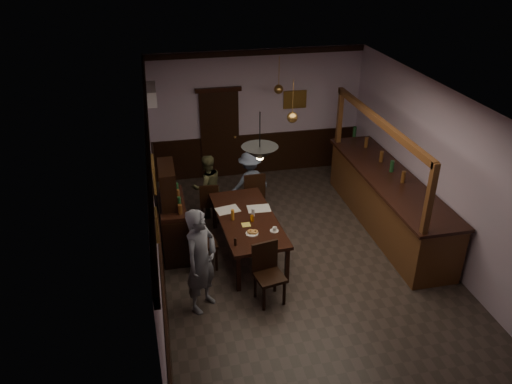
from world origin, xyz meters
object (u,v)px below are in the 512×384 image
object	(u,v)px
person_seated_left	(207,186)
pendant_iron	(260,153)
chair_far_right	(253,192)
pendant_brass_mid	(292,118)
pendant_brass_far	(279,89)
person_seated_right	(250,182)
bar_counter	(387,200)
chair_side	(198,240)
chair_far_left	(210,201)
person_standing	(201,261)
dining_table	(247,221)
sideboard	(173,217)
chair_near	(268,270)
soda_can	(252,218)
coffee_cup	(275,229)

from	to	relation	value
person_seated_left	pendant_iron	bearing A→B (deg)	87.39
chair_far_right	person_seated_left	world-z (taller)	person_seated_left
pendant_brass_mid	pendant_brass_far	size ratio (longest dim) A/B	1.00
person_seated_right	bar_counter	xyz separation A→B (m)	(2.53, -1.21, -0.07)
chair_side	bar_counter	size ratio (longest dim) A/B	0.25
chair_far_left	person_standing	xyz separation A→B (m)	(-0.44, -2.56, 0.39)
dining_table	bar_counter	xyz separation A→B (m)	(2.89, 0.37, -0.10)
sideboard	pendant_iron	distance (m)	2.47
dining_table	pendant_brass_far	world-z (taller)	pendant_brass_far
chair_far_right	person_standing	xyz separation A→B (m)	(-1.35, -2.60, 0.32)
pendant_iron	pendant_brass_far	bearing A→B (deg)	71.08
pendant_iron	pendant_brass_far	size ratio (longest dim) A/B	0.94
chair_far_left	chair_near	bearing A→B (deg)	109.54
chair_far_right	chair_side	bearing A→B (deg)	47.16
person_standing	chair_near	bearing A→B (deg)	-47.63
chair_side	sideboard	xyz separation A→B (m)	(-0.39, 0.67, 0.11)
person_standing	soda_can	distance (m)	1.57
person_seated_right	pendant_iron	xyz separation A→B (m)	(-0.31, -2.37, 1.69)
chair_side	soda_can	distance (m)	1.02
person_standing	pendant_brass_mid	xyz separation A→B (m)	(1.98, 2.09, 1.42)
person_standing	pendant_brass_mid	world-z (taller)	pendant_brass_mid
bar_counter	chair_near	bearing A→B (deg)	-149.26
chair_near	person_standing	world-z (taller)	person_standing
chair_side	pendant_brass_far	bearing A→B (deg)	-40.89
sideboard	pendant_brass_mid	xyz separation A→B (m)	(2.31, 0.36, 1.61)
chair_far_right	coffee_cup	xyz separation A→B (m)	(-0.01, -1.83, 0.24)
coffee_cup	person_seated_right	bearing A→B (deg)	86.92
soda_can	sideboard	bearing A→B (deg)	158.26
chair_side	person_seated_left	world-z (taller)	person_seated_left
dining_table	coffee_cup	bearing A→B (deg)	-55.94
person_standing	pendant_brass_far	bearing A→B (deg)	13.50
person_seated_left	coffee_cup	world-z (taller)	person_seated_left
chair_near	pendant_brass_far	distance (m)	4.41
person_seated_right	soda_can	distance (m)	1.74
chair_near	person_standing	bearing A→B (deg)	168.56
person_seated_left	person_seated_right	bearing A→B (deg)	166.54
chair_far_right	pendant_brass_far	world-z (taller)	pendant_brass_far
chair_near	pendant_brass_mid	bearing A→B (deg)	54.94
soda_can	sideboard	world-z (taller)	sideboard
dining_table	person_seated_left	bearing A→B (deg)	109.47
pendant_iron	chair_near	bearing A→B (deg)	-87.95
chair_far_right	chair_side	distance (m)	2.02
chair_far_right	coffee_cup	distance (m)	1.85
soda_can	bar_counter	distance (m)	2.88
person_standing	bar_counter	bearing A→B (deg)	-23.79
pendant_brass_far	soda_can	bearing A→B (deg)	-112.89
dining_table	pendant_brass_mid	bearing A→B (deg)	37.94
person_standing	person_seated_left	xyz separation A→B (m)	(0.44, 2.83, -0.20)
chair_far_right	person_standing	world-z (taller)	person_standing
sideboard	pendant_brass_mid	bearing A→B (deg)	8.92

